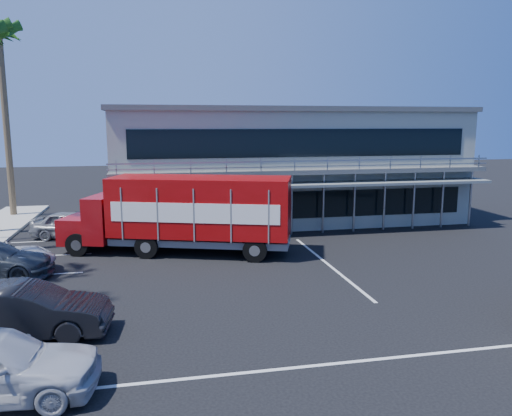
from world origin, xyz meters
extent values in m
plane|color=black|center=(0.00, 0.00, 0.00)|extent=(120.00, 120.00, 0.00)
cube|color=gray|center=(3.00, 15.00, 3.50)|extent=(22.00, 10.00, 7.00)
cube|color=#515454|center=(3.00, 15.00, 7.15)|extent=(22.40, 10.40, 0.30)
cube|color=#515454|center=(3.00, 9.40, 3.60)|extent=(22.00, 1.20, 0.25)
cube|color=gray|center=(3.00, 8.85, 4.10)|extent=(22.00, 0.08, 0.90)
cube|color=slate|center=(3.00, 9.10, 2.90)|extent=(22.00, 1.80, 0.15)
cube|color=black|center=(3.00, 9.98, 1.60)|extent=(20.00, 0.06, 1.60)
cube|color=black|center=(3.00, 9.98, 5.20)|extent=(20.00, 0.06, 1.60)
cylinder|color=brown|center=(-15.10, 18.50, 6.00)|extent=(0.44, 0.44, 12.00)
cube|color=maroon|center=(-9.27, 8.08, 1.08)|extent=(2.20, 2.78, 1.29)
cube|color=maroon|center=(-8.15, 7.70, 1.67)|extent=(1.88, 2.90, 2.26)
cube|color=black|center=(-8.15, 7.70, 2.32)|extent=(0.78, 2.19, 0.75)
cube|color=#9B090B|center=(-3.45, 6.12, 2.37)|extent=(9.02, 5.31, 2.80)
cube|color=slate|center=(-3.45, 6.12, 0.70)|extent=(8.89, 4.92, 0.32)
cube|color=white|center=(-3.89, 4.83, 2.26)|extent=(7.52, 2.56, 0.92)
cube|color=white|center=(-3.02, 7.40, 2.26)|extent=(7.52, 2.56, 0.92)
cylinder|color=black|center=(-9.34, 6.85, 0.56)|extent=(1.15, 0.62, 1.12)
cylinder|color=black|center=(-8.58, 9.10, 0.56)|extent=(1.15, 0.62, 1.12)
cylinder|color=black|center=(-6.08, 5.75, 0.56)|extent=(1.15, 0.62, 1.12)
cylinder|color=black|center=(-5.32, 8.00, 0.56)|extent=(1.15, 0.62, 1.12)
cylinder|color=black|center=(-1.18, 4.10, 0.56)|extent=(1.15, 0.62, 1.12)
cylinder|color=black|center=(-0.42, 6.34, 0.56)|extent=(1.15, 0.62, 1.12)
imported|color=black|center=(-9.50, -2.50, 0.80)|extent=(5.00, 2.16, 1.60)
imported|color=gray|center=(-10.07, 10.80, 0.77)|extent=(4.86, 3.10, 1.54)
camera|label=1|loc=(-5.64, -17.72, 6.35)|focal=35.00mm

